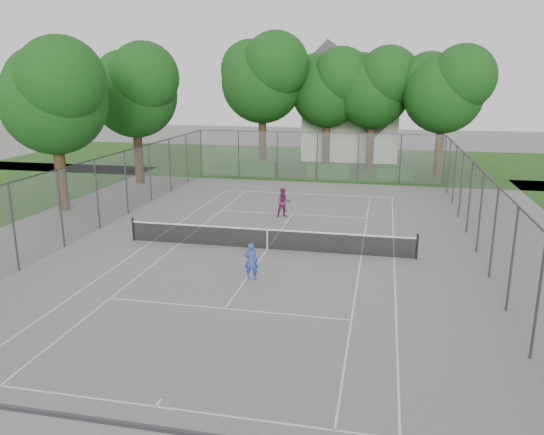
% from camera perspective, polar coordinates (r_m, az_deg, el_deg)
% --- Properties ---
extents(ground, '(120.00, 120.00, 0.00)m').
position_cam_1_polar(ground, '(23.49, -0.51, -3.44)').
color(ground, slate).
rests_on(ground, ground).
extents(grass_far, '(60.00, 20.00, 0.00)m').
position_cam_1_polar(grass_far, '(48.58, 6.17, 5.98)').
color(grass_far, '#1E4313').
rests_on(grass_far, ground).
extents(court_markings, '(11.03, 23.83, 0.01)m').
position_cam_1_polar(court_markings, '(23.48, -0.51, -3.43)').
color(court_markings, silver).
rests_on(court_markings, ground).
extents(tennis_net, '(12.87, 0.10, 1.10)m').
position_cam_1_polar(tennis_net, '(23.33, -0.51, -2.25)').
color(tennis_net, black).
rests_on(tennis_net, ground).
extents(perimeter_fence, '(18.08, 34.08, 3.52)m').
position_cam_1_polar(perimeter_fence, '(22.99, -0.52, 0.85)').
color(perimeter_fence, '#38383D').
rests_on(perimeter_fence, ground).
extents(tree_far_left, '(7.66, 7.00, 11.02)m').
position_cam_1_polar(tree_far_left, '(44.74, -0.97, 15.04)').
color(tree_far_left, '#332212').
rests_on(tree_far_left, ground).
extents(tree_far_midleft, '(6.85, 6.26, 9.85)m').
position_cam_1_polar(tree_far_midleft, '(45.33, 6.11, 13.95)').
color(tree_far_midleft, '#332212').
rests_on(tree_far_midleft, ground).
extents(tree_far_midright, '(6.87, 6.27, 9.88)m').
position_cam_1_polar(tree_far_midright, '(44.65, 10.92, 13.78)').
color(tree_far_midright, '#332212').
rests_on(tree_far_midright, ground).
extents(tree_far_right, '(6.80, 6.21, 9.78)m').
position_cam_1_polar(tree_far_right, '(42.50, 18.14, 13.21)').
color(tree_far_right, '#332212').
rests_on(tree_far_right, ground).
extents(tree_side_back, '(6.79, 6.20, 9.76)m').
position_cam_1_polar(tree_side_back, '(38.80, -14.52, 13.37)').
color(tree_side_back, '#332212').
rests_on(tree_side_back, ground).
extents(tree_side_front, '(6.64, 6.07, 9.55)m').
position_cam_1_polar(tree_side_front, '(31.92, -22.47, 12.28)').
color(tree_side_front, '#332212').
rests_on(tree_side_front, ground).
extents(hedge_left, '(4.30, 1.29, 1.07)m').
position_cam_1_polar(hedge_left, '(41.62, -2.53, 5.33)').
color(hedge_left, '#1F4F19').
rests_on(hedge_left, ground).
extents(hedge_mid, '(3.21, 0.92, 1.01)m').
position_cam_1_polar(hedge_mid, '(40.56, 6.09, 4.97)').
color(hedge_mid, '#1F4F19').
rests_on(hedge_mid, ground).
extents(hedge_right, '(2.66, 0.97, 0.80)m').
position_cam_1_polar(hedge_right, '(41.03, 13.08, 4.63)').
color(hedge_right, '#1F4F19').
rests_on(hedge_right, ground).
extents(house, '(8.53, 6.61, 10.61)m').
position_cam_1_polar(house, '(50.92, 8.61, 11.13)').
color(house, white).
rests_on(house, ground).
extents(girl_player, '(0.58, 0.44, 1.42)m').
position_cam_1_polar(girl_player, '(19.89, -2.25, -4.71)').
color(girl_player, '#2B41A3').
rests_on(girl_player, ground).
extents(woman_player, '(0.94, 0.86, 1.59)m').
position_cam_1_polar(woman_player, '(28.78, 1.25, 1.61)').
color(woman_player, '#682252').
rests_on(woman_player, ground).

